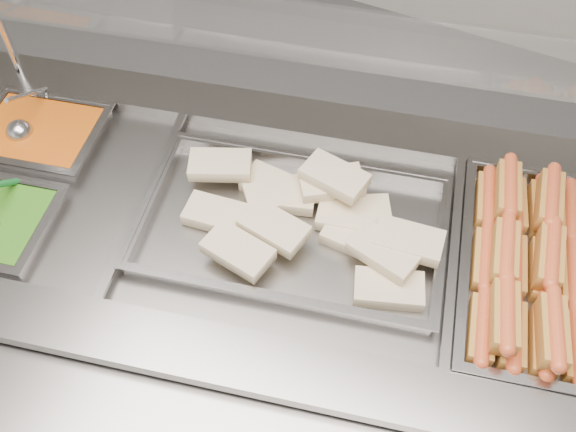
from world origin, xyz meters
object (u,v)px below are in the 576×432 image
at_px(pan_hotdogs, 538,278).
at_px(pan_wraps, 292,229).
at_px(steam_counter, 271,312).
at_px(sneeze_guard, 288,30).
at_px(ladle, 21,130).

height_order(pan_hotdogs, pan_wraps, same).
xyz_separation_m(steam_counter, sneeze_guard, (-0.05, 0.21, 0.82)).
xyz_separation_m(steam_counter, pan_hotdogs, (0.61, 0.15, 0.41)).
height_order(pan_hotdogs, ladle, ladle).
bearing_deg(pan_hotdogs, sneeze_guard, 174.21).
height_order(steam_counter, ladle, ladle).
distance_m(sneeze_guard, pan_hotdogs, 0.78).
distance_m(steam_counter, pan_wraps, 0.43).
distance_m(pan_hotdogs, ladle, 1.32).
bearing_deg(sneeze_guard, pan_wraps, -61.16).
distance_m(pan_hotdogs, pan_wraps, 0.57).
relative_size(sneeze_guard, pan_hotdogs, 2.72).
relative_size(pan_wraps, ladle, 3.94).
bearing_deg(sneeze_guard, ladle, -159.19).
height_order(sneeze_guard, pan_hotdogs, sneeze_guard).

